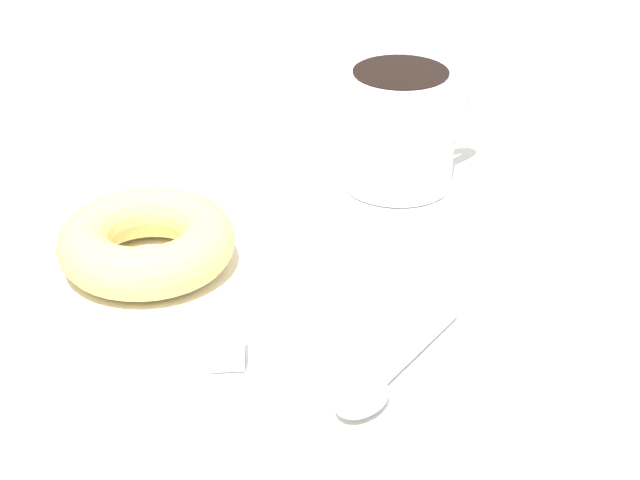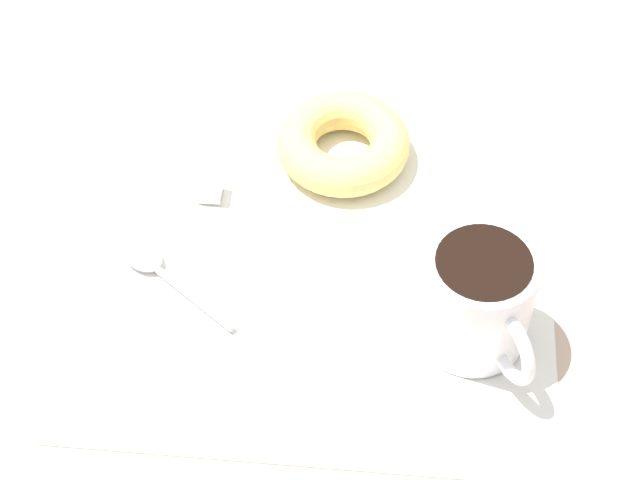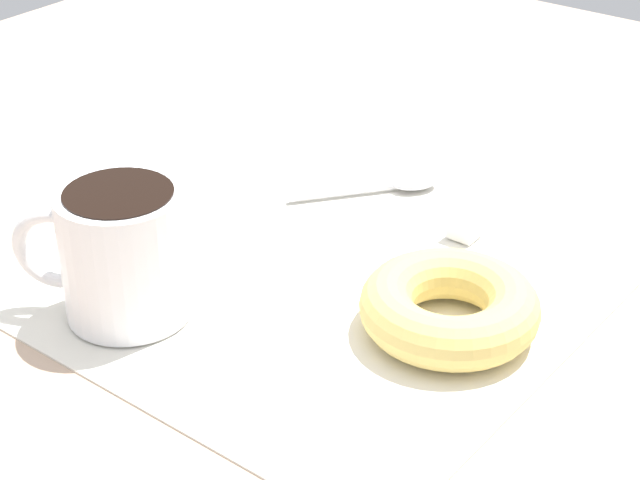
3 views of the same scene
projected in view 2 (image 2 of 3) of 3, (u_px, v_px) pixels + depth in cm
name	position (u px, v px, depth cm)	size (l,w,h in cm)	color
ground_plane	(311.00, 247.00, 83.29)	(120.00, 120.00, 2.00)	tan
napkin	(320.00, 258.00, 81.13)	(34.89, 34.89, 0.30)	white
coffee_cup	(479.00, 300.00, 73.17)	(10.25, 7.71, 8.30)	white
donut	(343.00, 143.00, 86.34)	(10.83, 10.83, 3.24)	#E5C66B
spoon	(155.00, 266.00, 79.91)	(8.26, 9.91, 0.90)	silver
sugar_cube	(209.00, 187.00, 84.21)	(1.89, 1.89, 1.89)	white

